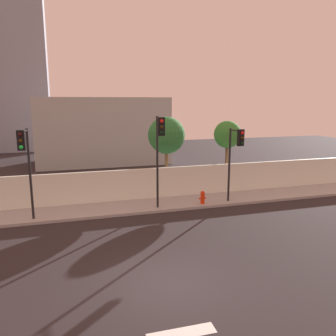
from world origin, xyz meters
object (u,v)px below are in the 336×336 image
roadside_tree_midleft (166,136)px  fire_hydrant (203,197)px  traffic_light_center (25,155)px  roadside_tree_midright (227,135)px  traffic_light_right (236,149)px  traffic_light_left (159,143)px

roadside_tree_midleft → fire_hydrant: bearing=-71.5°
traffic_light_center → roadside_tree_midright: 12.76m
traffic_light_right → roadside_tree_midright: 4.06m
traffic_light_left → traffic_light_center: size_ratio=1.11×
traffic_light_left → traffic_light_right: (4.43, 0.19, -0.51)m
traffic_light_left → traffic_light_center: traffic_light_left is taller
fire_hydrant → traffic_light_center: bearing=-177.0°
traffic_light_left → roadside_tree_midleft: 4.29m
fire_hydrant → roadside_tree_midright: size_ratio=0.16×
traffic_light_right → fire_hydrant: size_ratio=5.67×
traffic_light_left → traffic_light_center: bearing=178.7°
traffic_light_right → roadside_tree_midright: roadside_tree_midright is taller
traffic_light_center → roadside_tree_midright: same height
roadside_tree_midleft → roadside_tree_midright: (4.25, 0.00, -0.09)m
roadside_tree_midright → roadside_tree_midleft: bearing=180.0°
fire_hydrant → traffic_light_left: bearing=-166.9°
fire_hydrant → roadside_tree_midleft: bearing=108.5°
fire_hydrant → roadside_tree_midleft: (-1.13, 3.36, 3.18)m
traffic_light_left → fire_hydrant: size_ratio=6.64×
traffic_light_right → roadside_tree_midleft: 4.78m
traffic_light_center → fire_hydrant: bearing=3.0°
traffic_light_right → traffic_light_center: bearing=-179.8°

